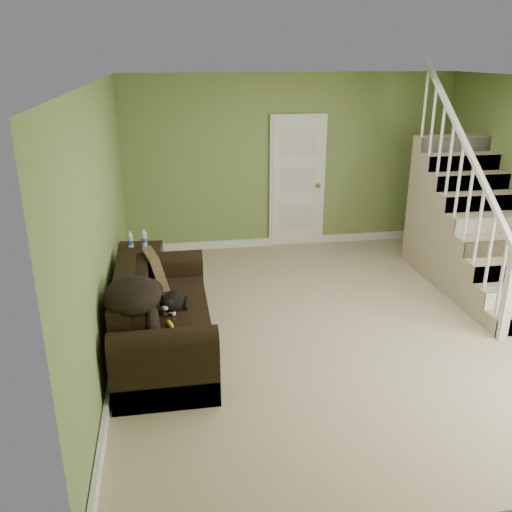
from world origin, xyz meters
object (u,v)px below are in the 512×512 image
object	(u,v)px
cat	(173,302)
banana	(170,324)
sofa	(160,321)
side_table	(141,272)

from	to	relation	value
cat	banana	xyz separation A→B (m)	(-0.04, -0.31, -0.07)
sofa	cat	world-z (taller)	sofa
cat	banana	world-z (taller)	cat
sofa	banana	size ratio (longest dim) A/B	12.40
side_table	cat	distance (m)	1.49
side_table	cat	size ratio (longest dim) A/B	1.62
side_table	sofa	bearing A→B (deg)	-80.24
side_table	cat	world-z (taller)	side_table
side_table	banana	size ratio (longest dim) A/B	5.09
cat	sofa	bearing A→B (deg)	172.41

